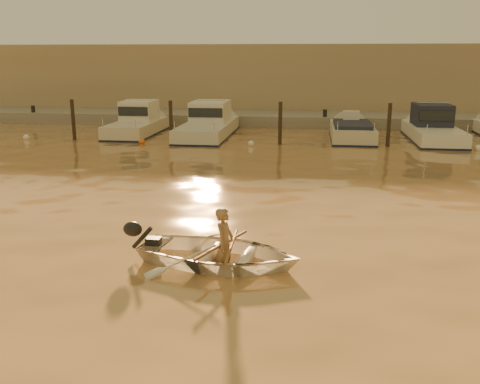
# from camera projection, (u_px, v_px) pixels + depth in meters

# --- Properties ---
(ground_plane) EXTENTS (160.00, 160.00, 0.00)m
(ground_plane) POSITION_uv_depth(u_px,v_px,m) (249.00, 241.00, 12.18)
(ground_plane) COLOR #99673D
(ground_plane) RESTS_ON ground
(dinghy) EXTENTS (3.66, 2.88, 0.69)m
(dinghy) POSITION_uv_depth(u_px,v_px,m) (220.00, 254.00, 10.82)
(dinghy) COLOR silver
(dinghy) RESTS_ON ground_plane
(person) EXTENTS (0.44, 0.60, 1.49)m
(person) POSITION_uv_depth(u_px,v_px,m) (224.00, 244.00, 10.73)
(person) COLOR #926D49
(person) RESTS_ON dinghy
(outboard_motor) EXTENTS (0.95, 0.54, 0.70)m
(outboard_motor) POSITION_uv_depth(u_px,v_px,m) (153.00, 243.00, 11.23)
(outboard_motor) COLOR black
(outboard_motor) RESTS_ON dinghy
(oar_port) EXTENTS (0.15, 2.10, 0.13)m
(oar_port) POSITION_uv_depth(u_px,v_px,m) (232.00, 246.00, 10.69)
(oar_port) COLOR brown
(oar_port) RESTS_ON dinghy
(oar_starboard) EXTENTS (0.76, 2.00, 0.13)m
(oar_starboard) POSITION_uv_depth(u_px,v_px,m) (222.00, 245.00, 10.75)
(oar_starboard) COLOR brown
(oar_starboard) RESTS_ON dinghy
(moored_boat_1) EXTENTS (2.07, 6.23, 1.75)m
(moored_boat_1) POSITION_uv_depth(u_px,v_px,m) (137.00, 123.00, 28.43)
(moored_boat_1) COLOR beige
(moored_boat_1) RESTS_ON ground_plane
(moored_boat_2) EXTENTS (2.31, 7.74, 1.75)m
(moored_boat_2) POSITION_uv_depth(u_px,v_px,m) (208.00, 124.00, 27.92)
(moored_boat_2) COLOR beige
(moored_boat_2) RESTS_ON ground_plane
(moored_boat_3) EXTENTS (2.06, 5.95, 0.95)m
(moored_boat_3) POSITION_uv_depth(u_px,v_px,m) (352.00, 134.00, 27.04)
(moored_boat_3) COLOR beige
(moored_boat_3) RESTS_ON ground_plane
(moored_boat_4) EXTENTS (2.16, 6.68, 1.75)m
(moored_boat_4) POSITION_uv_depth(u_px,v_px,m) (433.00, 128.00, 26.42)
(moored_boat_4) COLOR white
(moored_boat_4) RESTS_ON ground_plane
(piling_0) EXTENTS (0.18, 0.18, 2.20)m
(piling_0) POSITION_uv_depth(u_px,v_px,m) (73.00, 122.00, 26.59)
(piling_0) COLOR #2D2319
(piling_0) RESTS_ON ground_plane
(piling_1) EXTENTS (0.18, 0.18, 2.20)m
(piling_1) POSITION_uv_depth(u_px,v_px,m) (171.00, 123.00, 25.93)
(piling_1) COLOR #2D2319
(piling_1) RESTS_ON ground_plane
(piling_2) EXTENTS (0.18, 0.18, 2.20)m
(piling_2) POSITION_uv_depth(u_px,v_px,m) (280.00, 125.00, 25.23)
(piling_2) COLOR #2D2319
(piling_2) RESTS_ON ground_plane
(piling_3) EXTENTS (0.18, 0.18, 2.20)m
(piling_3) POSITION_uv_depth(u_px,v_px,m) (389.00, 127.00, 24.57)
(piling_3) COLOR #2D2319
(piling_3) RESTS_ON ground_plane
(fender_a) EXTENTS (0.30, 0.30, 0.30)m
(fender_a) POSITION_uv_depth(u_px,v_px,m) (26.00, 137.00, 26.86)
(fender_a) COLOR white
(fender_a) RESTS_ON ground_plane
(fender_b) EXTENTS (0.30, 0.30, 0.30)m
(fender_b) POSITION_uv_depth(u_px,v_px,m) (142.00, 142.00, 25.54)
(fender_b) COLOR orange
(fender_b) RESTS_ON ground_plane
(fender_c) EXTENTS (0.30, 0.30, 0.30)m
(fender_c) POSITION_uv_depth(u_px,v_px,m) (251.00, 144.00, 24.95)
(fender_c) COLOR silver
(fender_c) RESTS_ON ground_plane
(fender_d) EXTENTS (0.30, 0.30, 0.30)m
(fender_d) POSITION_uv_depth(u_px,v_px,m) (345.00, 142.00, 25.40)
(fender_d) COLOR #C96B17
(fender_d) RESTS_ON ground_plane
(fender_e) EXTENTS (0.30, 0.30, 0.30)m
(fender_e) POSITION_uv_depth(u_px,v_px,m) (478.00, 148.00, 23.77)
(fender_e) COLOR white
(fender_e) RESTS_ON ground_plane
(quay) EXTENTS (52.00, 4.00, 1.00)m
(quay) POSITION_uv_depth(u_px,v_px,m) (291.00, 122.00, 32.77)
(quay) COLOR gray
(quay) RESTS_ON ground_plane
(waterfront_building) EXTENTS (46.00, 7.00, 4.80)m
(waterfront_building) POSITION_uv_depth(u_px,v_px,m) (295.00, 80.00, 37.49)
(waterfront_building) COLOR #9E8466
(waterfront_building) RESTS_ON quay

